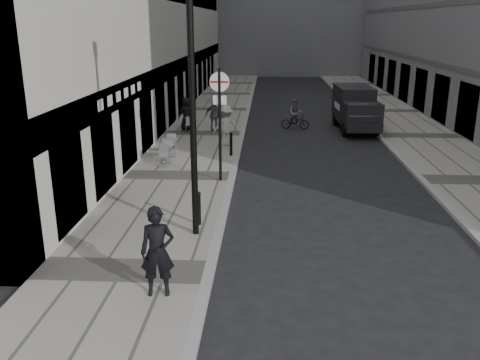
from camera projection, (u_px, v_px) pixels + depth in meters
The scene contains 16 objects.
ground at pixel (192, 348), 9.11m from camera, with size 120.00×120.00×0.00m, color black.
sidewalk at pixel (204, 134), 26.37m from camera, with size 4.00×60.00×0.12m, color gray.
far_sidewalk at pixel (419, 136), 25.79m from camera, with size 4.00×60.00×0.12m, color gray.
walking_man at pixel (157, 252), 10.44m from camera, with size 0.70×0.46×1.93m, color black.
sign_post at pixel (220, 110), 17.68m from camera, with size 0.68×0.13×3.99m.
lamppost at pixel (192, 99), 12.71m from camera, with size 0.30×0.30×6.57m.
bollard_near at pixel (199, 209), 14.27m from camera, with size 0.12×0.12×0.91m, color black.
bollard_far at pixel (231, 145), 21.75m from camera, with size 0.13×0.13×0.94m, color black.
panel_van at pixel (355, 106), 27.26m from camera, with size 1.96×4.94×2.30m.
cyclist at pixel (295, 117), 27.74m from camera, with size 1.57×0.72×1.64m.
pedestrian_a at pixel (214, 115), 26.44m from camera, with size 1.00×0.42×1.71m, color #56565B.
pedestrian_b at pixel (226, 126), 23.36m from camera, with size 1.20×0.69×1.85m, color #A9A49C.
pedestrian_c at pixel (186, 114), 26.94m from camera, with size 0.83×0.54×1.70m, color black.
cafe_table_near at pixel (166, 152), 20.61m from camera, with size 0.67×1.52×0.86m.
cafe_table_mid at pixel (170, 147), 21.33m from camera, with size 0.73×1.66×0.94m.
cafe_table_far at pixel (190, 123), 26.86m from camera, with size 0.62×1.40×0.80m.
Camera 1 is at (1.29, -7.75, 5.59)m, focal length 38.00 mm.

